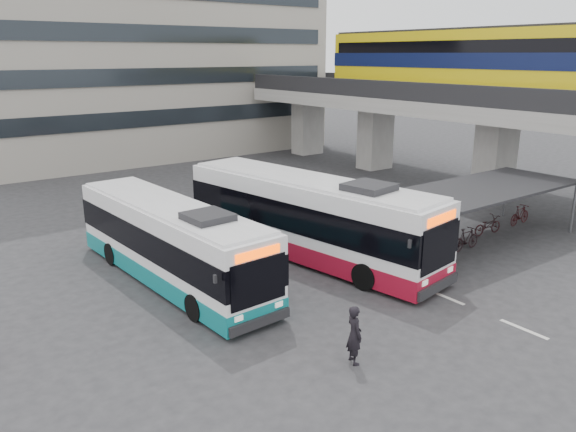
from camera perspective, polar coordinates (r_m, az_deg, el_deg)
ground at (r=18.83m, az=10.88°, el=-9.95°), size 120.00×120.00×0.00m
viaduct at (r=37.48m, az=16.29°, el=12.53°), size 8.00×32.00×9.68m
bike_shelter at (r=26.32m, az=18.84°, el=0.86°), size 10.00×4.00×2.54m
road_markings at (r=19.12m, az=22.84°, el=-10.55°), size 0.15×7.60×0.01m
bus_main at (r=23.22m, az=2.06°, el=-0.17°), size 4.53×12.41×3.59m
bus_teal at (r=21.17m, az=-11.84°, el=-2.66°), size 2.97×10.96×3.20m
pedestrian at (r=15.70m, az=6.75°, el=-11.88°), size 0.55×0.70×1.69m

